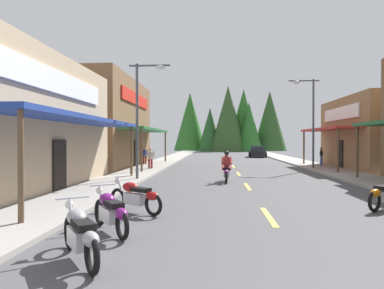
# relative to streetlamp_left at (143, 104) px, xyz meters

# --- Properties ---
(ground) EXTENTS (10.09, 79.35, 0.10)m
(ground) POSITION_rel_streetlamp_left_xyz_m (5.12, 8.88, -3.98)
(ground) COLOR #4C4C4F
(sidewalk_left) EXTENTS (2.61, 79.35, 0.12)m
(sidewalk_left) POSITION_rel_streetlamp_left_xyz_m (-1.23, 8.88, -3.87)
(sidewalk_left) COLOR #9E9991
(sidewalk_left) RESTS_ON ground
(sidewalk_right) EXTENTS (2.61, 79.35, 0.12)m
(sidewalk_right) POSITION_rel_streetlamp_left_xyz_m (11.47, 8.88, -3.87)
(sidewalk_right) COLOR #9E9991
(sidewalk_right) RESTS_ON ground
(centerline_dashes) EXTENTS (0.16, 51.28, 0.01)m
(centerline_dashes) POSITION_rel_streetlamp_left_xyz_m (5.12, 10.20, -3.92)
(centerline_dashes) COLOR #E0C64C
(centerline_dashes) RESTS_ON ground
(storefront_left_far) EXTENTS (8.94, 11.94, 6.80)m
(storefront_left_far) POSITION_rel_streetlamp_left_xyz_m (-6.08, 9.10, -0.53)
(storefront_left_far) COLOR brown
(storefront_left_far) RESTS_ON ground
(streetlamp_left) EXTENTS (2.11, 0.30, 6.00)m
(streetlamp_left) POSITION_rel_streetlamp_left_xyz_m (0.00, 0.00, 0.00)
(streetlamp_left) COLOR #474C51
(streetlamp_left) RESTS_ON ground
(streetlamp_right) EXTENTS (2.11, 0.30, 6.38)m
(streetlamp_right) POSITION_rel_streetlamp_left_xyz_m (10.25, 7.27, 0.21)
(streetlamp_right) COLOR #474C51
(streetlamp_right) RESTS_ON ground
(motorcycle_parked_left_0) EXTENTS (1.33, 1.80, 1.04)m
(motorcycle_parked_left_0) POSITION_rel_streetlamp_left_xyz_m (1.36, -11.68, -3.44)
(motorcycle_parked_left_0) COLOR black
(motorcycle_parked_left_0) RESTS_ON ground
(motorcycle_parked_left_1) EXTENTS (1.34, 1.79, 1.04)m
(motorcycle_parked_left_1) POSITION_rel_streetlamp_left_xyz_m (1.32, -9.83, -3.44)
(motorcycle_parked_left_1) COLOR black
(motorcycle_parked_left_1) RESTS_ON ground
(motorcycle_parked_left_2) EXTENTS (1.81, 1.30, 1.04)m
(motorcycle_parked_left_2) POSITION_rel_streetlamp_left_xyz_m (1.39, -7.70, -3.44)
(motorcycle_parked_left_2) COLOR black
(motorcycle_parked_left_2) RESTS_ON ground
(rider_cruising_lead) EXTENTS (0.60, 2.14, 1.57)m
(rider_cruising_lead) POSITION_rel_streetlamp_left_xyz_m (4.24, -0.18, -3.27)
(rider_cruising_lead) COLOR black
(rider_cruising_lead) RESTS_ON ground
(pedestrian_by_shop) EXTENTS (0.55, 0.35, 1.57)m
(pedestrian_by_shop) POSITION_rel_streetlamp_left_xyz_m (-0.84, 6.35, -3.03)
(pedestrian_by_shop) COLOR maroon
(pedestrian_by_shop) RESTS_ON ground
(pedestrian_waiting) EXTENTS (0.30, 0.57, 1.55)m
(pedestrian_waiting) POSITION_rel_streetlamp_left_xyz_m (12.03, 10.29, -3.04)
(pedestrian_waiting) COLOR #333F8C
(pedestrian_waiting) RESTS_ON ground
(pedestrian_strolling) EXTENTS (0.55, 0.35, 1.56)m
(pedestrian_strolling) POSITION_rel_streetlamp_left_xyz_m (-2.17, 10.75, -3.03)
(pedestrian_strolling) COLOR maroon
(pedestrian_strolling) RESTS_ON ground
(parked_car_curbside) EXTENTS (2.27, 4.40, 1.40)m
(parked_car_curbside) POSITION_rel_streetlamp_left_xyz_m (8.96, 25.95, -3.24)
(parked_car_curbside) COLOR black
(parked_car_curbside) RESTS_ON ground
(treeline_backdrop) EXTENTS (22.96, 11.06, 12.61)m
(treeline_backdrop) POSITION_rel_streetlamp_left_xyz_m (7.46, 51.43, 1.85)
(treeline_backdrop) COLOR #2E4E23
(treeline_backdrop) RESTS_ON ground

